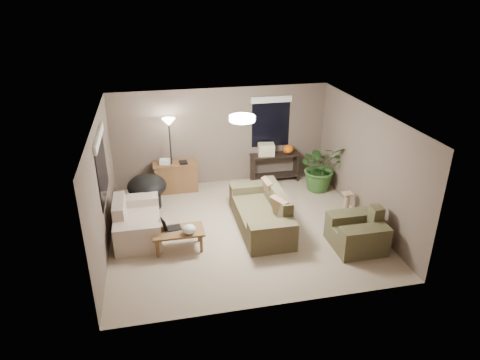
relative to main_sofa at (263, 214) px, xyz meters
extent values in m
plane|color=tan|center=(-0.45, 0.02, -0.29)|extent=(5.50, 5.50, 0.00)
plane|color=white|center=(-0.45, 0.02, 2.21)|extent=(5.50, 5.50, 0.00)
plane|color=brown|center=(-0.45, 2.52, 0.96)|extent=(5.50, 0.00, 5.50)
plane|color=brown|center=(-0.45, -2.48, 0.96)|extent=(5.50, 0.00, 5.50)
plane|color=brown|center=(-3.20, 0.02, 0.96)|extent=(0.00, 5.00, 5.00)
plane|color=brown|center=(2.30, 0.02, 0.96)|extent=(0.00, 5.00, 5.00)
cube|color=#4C462E|center=(-0.04, 0.00, -0.08)|extent=(0.95, 1.48, 0.42)
cube|color=#443F29|center=(0.32, 0.00, 0.34)|extent=(0.22, 1.48, 0.43)
cube|color=brown|center=(-0.04, -0.92, 0.01)|extent=(0.95, 0.36, 0.60)
cube|color=#4C452D|center=(-0.04, 0.92, 0.01)|extent=(0.95, 0.36, 0.60)
cube|color=#8C7251|center=(0.26, -0.45, 0.36)|extent=(0.39, 0.51, 0.47)
cube|color=#8C7251|center=(0.26, 0.45, 0.36)|extent=(0.26, 0.47, 0.47)
cube|color=beige|center=(-2.61, 0.18, -0.08)|extent=(0.90, 0.88, 0.42)
cube|color=#BDB3A1|center=(-2.95, 0.18, 0.34)|extent=(0.22, 0.88, 0.43)
cube|color=beige|center=(-2.61, -0.44, 0.01)|extent=(0.90, 0.36, 0.60)
cube|color=beige|center=(-2.61, 0.80, 0.01)|extent=(0.90, 0.36, 0.60)
cube|color=brown|center=(1.62, -1.14, -0.08)|extent=(0.95, 0.28, 0.42)
cube|color=brown|center=(1.99, -1.14, 0.34)|extent=(0.22, 0.28, 0.43)
cube|color=brown|center=(1.62, -1.46, 0.01)|extent=(0.95, 0.36, 0.60)
cube|color=brown|center=(1.62, -0.82, 0.01)|extent=(0.95, 0.36, 0.60)
cube|color=brown|center=(-1.84, -0.51, 0.11)|extent=(1.00, 0.55, 0.04)
cylinder|color=brown|center=(-2.26, -0.71, -0.10)|extent=(0.06, 0.06, 0.38)
cylinder|color=brown|center=(-1.42, -0.71, -0.10)|extent=(0.06, 0.06, 0.38)
cylinder|color=brown|center=(-2.26, -0.31, -0.10)|extent=(0.06, 0.06, 0.38)
cylinder|color=brown|center=(-1.42, -0.31, -0.10)|extent=(0.06, 0.06, 0.38)
cube|color=black|center=(-1.94, -0.41, 0.13)|extent=(0.36, 0.27, 0.02)
cube|color=black|center=(-2.10, -0.41, 0.25)|extent=(0.14, 0.24, 0.22)
ellipsoid|color=white|center=(-1.64, -0.66, 0.22)|extent=(0.29, 0.26, 0.18)
cube|color=brown|center=(-1.68, 2.19, 0.06)|extent=(1.05, 0.45, 0.71)
cube|color=brown|center=(-1.68, 2.19, 0.44)|extent=(1.10, 0.50, 0.04)
cube|color=silver|center=(-1.93, 2.19, 0.52)|extent=(0.28, 0.24, 0.12)
cube|color=black|center=(-1.48, 2.14, 0.48)|extent=(0.20, 0.24, 0.04)
cube|color=black|center=(0.93, 2.26, 0.44)|extent=(1.30, 0.40, 0.04)
cube|color=black|center=(0.33, 2.26, 0.06)|extent=(0.05, 0.38, 0.71)
cube|color=black|center=(1.53, 2.26, 0.06)|extent=(0.05, 0.38, 0.71)
cube|color=black|center=(0.93, 2.26, -0.14)|extent=(1.25, 0.36, 0.03)
ellipsoid|color=orange|center=(1.28, 2.26, 0.57)|extent=(0.37, 0.37, 0.23)
cube|color=beige|center=(0.68, 2.26, 0.61)|extent=(0.44, 0.36, 0.31)
cylinder|color=black|center=(-2.40, 1.41, -0.14)|extent=(0.60, 0.60, 0.30)
ellipsoid|color=black|center=(-2.40, 1.41, 0.26)|extent=(1.15, 1.15, 0.50)
cylinder|color=black|center=(-1.77, 2.15, -0.28)|extent=(0.28, 0.28, 0.02)
cylinder|color=black|center=(-1.77, 2.15, 0.61)|extent=(0.04, 0.04, 1.78)
cone|color=white|center=(-1.77, 2.15, 1.53)|extent=(0.32, 0.32, 0.18)
cylinder|color=white|center=(-0.45, 0.02, 2.15)|extent=(0.50, 0.50, 0.10)
imported|color=#2D5923|center=(1.90, 1.50, 0.19)|extent=(1.11, 1.23, 0.96)
cube|color=tan|center=(2.04, 0.19, -0.28)|extent=(0.32, 0.32, 0.03)
cylinder|color=tan|center=(2.04, 0.19, -0.04)|extent=(0.12, 0.12, 0.44)
cube|color=tan|center=(2.04, 0.19, 0.19)|extent=(0.22, 0.22, 0.03)
cube|color=black|center=(-3.18, 0.32, 1.26)|extent=(0.01, 1.50, 1.30)
cube|color=white|center=(-3.16, 0.32, 1.86)|extent=(0.05, 1.56, 0.16)
cube|color=black|center=(0.85, 2.50, 1.26)|extent=(1.00, 0.01, 1.30)
cube|color=white|center=(0.85, 2.48, 1.86)|extent=(1.06, 0.05, 0.16)
camera|label=1|loc=(-2.15, -7.76, 4.47)|focal=32.00mm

